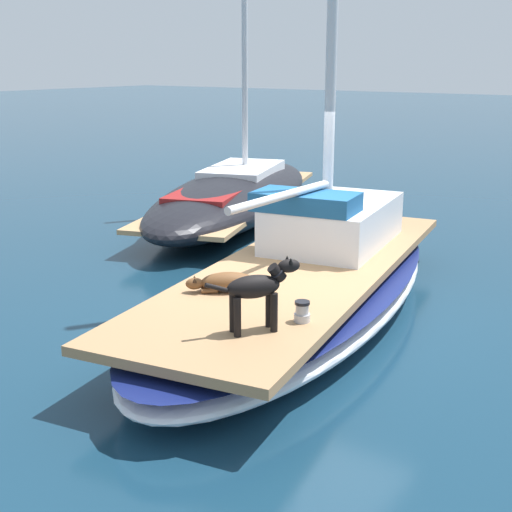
% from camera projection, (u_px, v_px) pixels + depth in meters
% --- Properties ---
extents(ground_plane, '(120.00, 120.00, 0.00)m').
position_uv_depth(ground_plane, '(301.00, 315.00, 8.93)').
color(ground_plane, '#143347').
extents(sailboat_main, '(3.73, 7.56, 0.66)m').
position_uv_depth(sailboat_main, '(301.00, 290.00, 8.84)').
color(sailboat_main, white).
rests_on(sailboat_main, ground).
extents(mast_main, '(0.14, 2.27, 6.76)m').
position_uv_depth(mast_main, '(326.00, 14.00, 8.59)').
color(mast_main, silver).
rests_on(mast_main, sailboat_main).
extents(cabin_house, '(1.76, 2.44, 0.84)m').
position_uv_depth(cabin_house, '(331.00, 220.00, 9.64)').
color(cabin_house, silver).
rests_on(cabin_house, sailboat_main).
extents(dog_brown, '(0.78, 0.68, 0.22)m').
position_uv_depth(dog_brown, '(225.00, 282.00, 7.73)').
color(dog_brown, brown).
rests_on(dog_brown, sailboat_main).
extents(dog_black, '(0.61, 0.82, 0.70)m').
position_uv_depth(dog_black, '(258.00, 289.00, 6.52)').
color(dog_black, black).
rests_on(dog_black, sailboat_main).
extents(deck_winch, '(0.16, 0.16, 0.21)m').
position_uv_depth(deck_winch, '(302.00, 312.00, 6.84)').
color(deck_winch, '#B7B7BC').
rests_on(deck_winch, sailboat_main).
extents(moored_boat_port_side, '(4.64, 7.88, 6.35)m').
position_uv_depth(moored_boat_port_side, '(234.00, 194.00, 14.15)').
color(moored_boat_port_side, black).
rests_on(moored_boat_port_side, ground).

